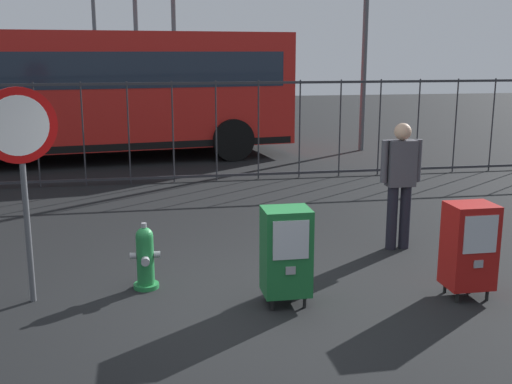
{
  "coord_description": "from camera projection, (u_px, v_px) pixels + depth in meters",
  "views": [
    {
      "loc": [
        -1.03,
        -6.1,
        2.57
      ],
      "look_at": [
        0.3,
        1.2,
        0.9
      ],
      "focal_mm": 44.15,
      "sensor_mm": 36.0,
      "label": 1
    }
  ],
  "objects": [
    {
      "name": "street_light_far_left",
      "position": [
        135.0,
        6.0,
        18.19
      ],
      "size": [
        0.32,
        0.32,
        6.55
      ],
      "color": "#4C4F54",
      "rests_on": "ground_plane"
    },
    {
      "name": "newspaper_box_primary",
      "position": [
        469.0,
        246.0,
        6.61
      ],
      "size": [
        0.48,
        0.42,
        1.02
      ],
      "color": "black",
      "rests_on": "ground_plane"
    },
    {
      "name": "fence_barrier",
      "position": [
        195.0,
        131.0,
        12.46
      ],
      "size": [
        18.03,
        0.04,
        2.0
      ],
      "color": "#2D2D33",
      "rests_on": "ground_plane"
    },
    {
      "name": "newspaper_box_secondary",
      "position": [
        286.0,
        251.0,
        6.42
      ],
      "size": [
        0.48,
        0.42,
        1.02
      ],
      "color": "black",
      "rests_on": "ground_plane"
    },
    {
      "name": "stop_sign",
      "position": [
        21.0,
        151.0,
        6.25
      ],
      "size": [
        0.71,
        0.31,
        2.23
      ],
      "color": "#4C4F54",
      "rests_on": "ground_plane"
    },
    {
      "name": "street_light_near_left",
      "position": [
        366.0,
        2.0,
        15.8
      ],
      "size": [
        0.32,
        0.32,
        6.44
      ],
      "color": "#4C4F54",
      "rests_on": "ground_plane"
    },
    {
      "name": "pedestrian",
      "position": [
        400.0,
        179.0,
        8.17
      ],
      "size": [
        0.55,
        0.22,
        1.67
      ],
      "color": "black",
      "rests_on": "ground_plane"
    },
    {
      "name": "bus_near",
      "position": [
        67.0,
        88.0,
        14.71
      ],
      "size": [
        10.74,
        3.92,
        3.0
      ],
      "rotation": [
        0.0,
        0.0,
        0.14
      ],
      "color": "red",
      "rests_on": "ground_plane"
    },
    {
      "name": "fire_hydrant",
      "position": [
        145.0,
        258.0,
        6.9
      ],
      "size": [
        0.33,
        0.31,
        0.75
      ],
      "color": "#1E7238",
      "rests_on": "ground_plane"
    },
    {
      "name": "ground_plane",
      "position": [
        248.0,
        301.0,
        6.6
      ],
      "size": [
        60.0,
        60.0,
        0.0
      ],
      "primitive_type": "plane",
      "color": "black"
    },
    {
      "name": "bus_far",
      "position": [
        25.0,
        81.0,
        18.3
      ],
      "size": [
        10.71,
        3.68,
        3.0
      ],
      "rotation": [
        0.0,
        0.0,
        -0.11
      ],
      "color": "#4C5156",
      "rests_on": "ground_plane"
    }
  ]
}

